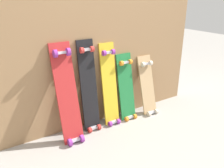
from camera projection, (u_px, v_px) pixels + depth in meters
name	position (u px, v px, depth m)	size (l,w,h in m)	color
ground_plane	(109.00, 120.00, 2.52)	(12.00, 12.00, 0.00)	#9E9991
plywood_wall_panel	(104.00, 31.00, 2.24)	(2.20, 0.04, 1.86)	#99724C
skateboard_red	(68.00, 98.00, 2.07)	(0.19, 0.29, 0.95)	#B22626
skateboard_black	(89.00, 90.00, 2.24)	(0.16, 0.18, 0.95)	black
skateboard_yellow	(110.00, 88.00, 2.36)	(0.16, 0.19, 0.90)	gold
skateboard_green	(126.00, 90.00, 2.48)	(0.18, 0.20, 0.77)	#1E7238
skateboard_natural	(148.00, 88.00, 2.61)	(0.17, 0.24, 0.71)	tan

